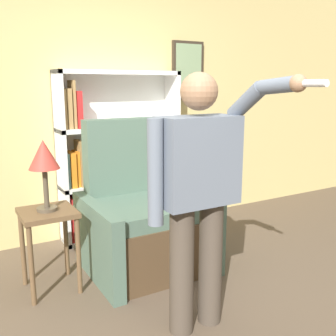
% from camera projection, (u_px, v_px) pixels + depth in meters
% --- Properties ---
extents(ground_plane, '(14.00, 14.00, 0.00)m').
position_uv_depth(ground_plane, '(205.00, 336.00, 2.42)').
color(ground_plane, brown).
extents(wall_back, '(8.00, 0.11, 2.80)m').
position_uv_depth(wall_back, '(89.00, 97.00, 3.86)').
color(wall_back, tan).
rests_on(wall_back, ground_plane).
extents(bookcase, '(1.23, 0.28, 1.65)m').
position_uv_depth(bookcase, '(109.00, 160.00, 3.91)').
color(bookcase, white).
rests_on(bookcase, ground_plane).
extents(armchair, '(0.97, 0.89, 1.24)m').
position_uv_depth(armchair, '(143.00, 222.00, 3.32)').
color(armchair, '#4C3823').
rests_on(armchair, ground_plane).
extents(person_standing, '(0.63, 0.78, 1.59)m').
position_uv_depth(person_standing, '(198.00, 188.00, 2.34)').
color(person_standing, '#473D33').
rests_on(person_standing, ground_plane).
extents(side_table, '(0.39, 0.39, 0.62)m').
position_uv_depth(side_table, '(48.00, 227.00, 2.89)').
color(side_table, brown).
rests_on(side_table, ground_plane).
extents(table_lamp, '(0.22, 0.22, 0.52)m').
position_uv_depth(table_lamp, '(44.00, 158.00, 2.78)').
color(table_lamp, '#4C4233').
rests_on(table_lamp, side_table).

